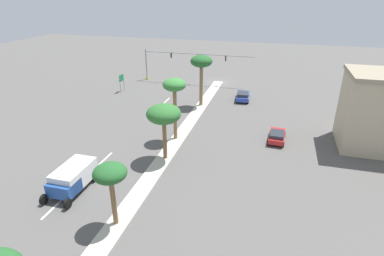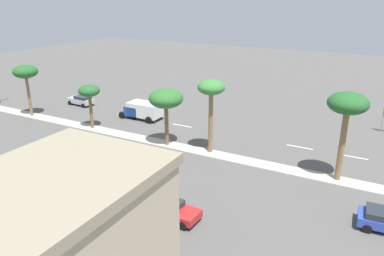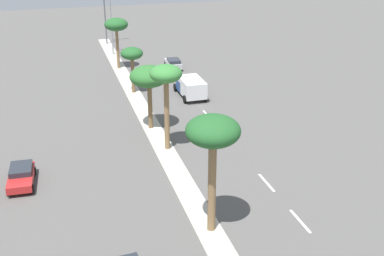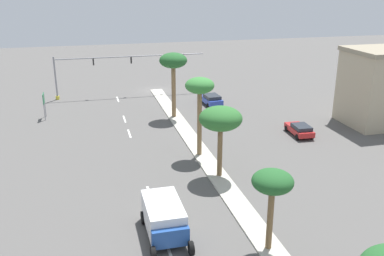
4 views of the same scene
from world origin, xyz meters
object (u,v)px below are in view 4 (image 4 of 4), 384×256
object	(u,v)px
palm_tree_far	(221,119)
sedan_blue_inboard	(211,99)
traffic_signal_gantry	(102,68)
directional_road_sign	(44,101)
sedan_red_near	(300,129)
palm_tree_near	(173,63)
palm_tree_outboard	(200,89)
box_truck	(164,219)
palm_tree_leading	(272,184)

from	to	relation	value
palm_tree_far	sedan_blue_inboard	bearing A→B (deg)	-104.82
traffic_signal_gantry	directional_road_sign	world-z (taller)	traffic_signal_gantry
traffic_signal_gantry	sedan_red_near	distance (m)	30.08
directional_road_sign	palm_tree_far	bearing A→B (deg)	126.96
traffic_signal_gantry	palm_tree_near	xyz separation A→B (m)	(-7.99, 12.31, 2.57)
traffic_signal_gantry	sedan_red_near	size ratio (longest dim) A/B	5.26
palm_tree_near	palm_tree_outboard	xyz separation A→B (m)	(0.15, 12.58, -0.21)
palm_tree_near	box_truck	world-z (taller)	palm_tree_near
palm_tree_far	box_truck	world-z (taller)	palm_tree_far
palm_tree_leading	box_truck	bearing A→B (deg)	-27.65
palm_tree_outboard	palm_tree_leading	xyz separation A→B (m)	(-0.21, 15.93, -2.00)
palm_tree_outboard	palm_tree_far	world-z (taller)	palm_tree_outboard
traffic_signal_gantry	sedan_blue_inboard	distance (m)	16.54
palm_tree_far	palm_tree_outboard	bearing A→B (deg)	-84.89
palm_tree_leading	box_truck	size ratio (longest dim) A/B	0.97
traffic_signal_gantry	box_truck	world-z (taller)	traffic_signal_gantry
sedan_blue_inboard	sedan_red_near	distance (m)	15.45
palm_tree_far	box_truck	xyz separation A→B (m)	(6.32, 7.74, -3.97)
traffic_signal_gantry	sedan_blue_inboard	world-z (taller)	traffic_signal_gantry
sedan_red_near	box_truck	xyz separation A→B (m)	(18.04, 15.45, 0.53)
traffic_signal_gantry	box_truck	distance (m)	37.81
traffic_signal_gantry	palm_tree_near	distance (m)	14.90
directional_road_sign	palm_tree_far	distance (m)	26.44
palm_tree_far	sedan_blue_inboard	distance (m)	23.17
palm_tree_outboard	palm_tree_far	size ratio (longest dim) A/B	1.23
directional_road_sign	palm_tree_outboard	bearing A→B (deg)	133.84
palm_tree_outboard	palm_tree_far	xyz separation A→B (m)	(-0.45, 5.01, -1.39)
directional_road_sign	sedan_blue_inboard	distance (m)	21.69
palm_tree_far	box_truck	bearing A→B (deg)	50.79
palm_tree_outboard	directional_road_sign	bearing A→B (deg)	-46.16
palm_tree_near	palm_tree_leading	distance (m)	28.60
palm_tree_outboard	palm_tree_leading	bearing A→B (deg)	90.75
traffic_signal_gantry	palm_tree_outboard	world-z (taller)	palm_tree_outboard
palm_tree_far	directional_road_sign	bearing A→B (deg)	-53.04
traffic_signal_gantry	palm_tree_outboard	distance (m)	26.20
palm_tree_leading	sedan_red_near	size ratio (longest dim) A/B	1.29
palm_tree_leading	sedan_blue_inboard	size ratio (longest dim) A/B	1.14
traffic_signal_gantry	directional_road_sign	size ratio (longest dim) A/B	6.96
sedan_blue_inboard	sedan_red_near	xyz separation A→B (m)	(-5.91, 14.27, -0.06)
palm_tree_near	traffic_signal_gantry	bearing A→B (deg)	-57.01
sedan_blue_inboard	palm_tree_far	bearing A→B (deg)	75.18
palm_tree_leading	palm_tree_near	bearing A→B (deg)	-89.89
traffic_signal_gantry	palm_tree_leading	distance (m)	41.60
sedan_red_near	palm_tree_leading	bearing A→B (deg)	57.30
directional_road_sign	palm_tree_leading	xyz separation A→B (m)	(-15.56, 31.92, 2.36)
sedan_red_near	palm_tree_outboard	bearing A→B (deg)	12.51
sedan_blue_inboard	box_truck	world-z (taller)	box_truck
palm_tree_outboard	box_truck	size ratio (longest dim) A/B	1.37
traffic_signal_gantry	palm_tree_leading	xyz separation A→B (m)	(-8.05, 40.82, 0.35)
directional_road_sign	box_truck	size ratio (longest dim) A/B	0.56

